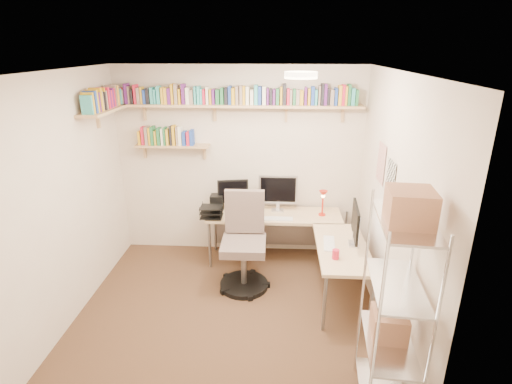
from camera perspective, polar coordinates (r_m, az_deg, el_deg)
ground at (r=4.50m, az=-4.06°, el=-16.93°), size 3.20×3.20×0.00m
room_shell at (r=3.77m, az=-4.57°, el=2.20°), size 3.24×3.04×2.52m
wall_shelves at (r=4.98m, az=-7.69°, el=12.12°), size 3.12×1.09×0.80m
corner_desk at (r=4.96m, az=3.63°, el=-4.27°), size 1.94×1.70×1.16m
office_chair at (r=4.72m, az=-1.72°, el=-8.03°), size 0.60×0.61×1.14m
wire_rack at (r=3.03m, az=19.54°, el=-12.10°), size 0.42×0.77×1.86m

